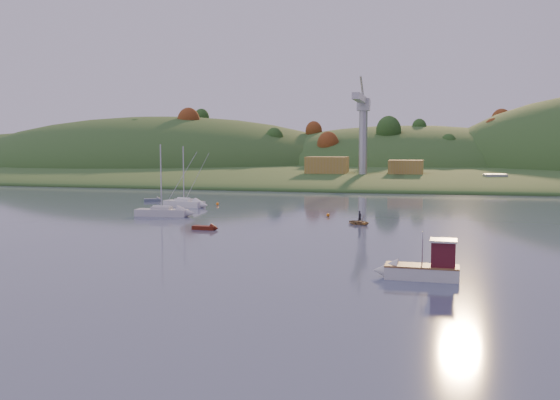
% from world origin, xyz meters
% --- Properties ---
extents(ground, '(500.00, 500.00, 0.00)m').
position_xyz_m(ground, '(0.00, 0.00, 0.00)').
color(ground, '#3E4D65').
rests_on(ground, ground).
extents(far_shore, '(620.00, 220.00, 1.50)m').
position_xyz_m(far_shore, '(0.00, 230.00, 0.00)').
color(far_shore, '#2D5020').
rests_on(far_shore, ground).
extents(shore_slope, '(640.00, 150.00, 7.00)m').
position_xyz_m(shore_slope, '(0.00, 165.00, 0.00)').
color(shore_slope, '#2D5020').
rests_on(shore_slope, ground).
extents(hill_left_far, '(120.00, 100.00, 32.00)m').
position_xyz_m(hill_left_far, '(-160.00, 215.00, 0.00)').
color(hill_left_far, '#2D5020').
rests_on(hill_left_far, ground).
extents(hill_left, '(170.00, 140.00, 44.00)m').
position_xyz_m(hill_left, '(-90.00, 200.00, 0.00)').
color(hill_left, '#2D5020').
rests_on(hill_left, ground).
extents(hill_center, '(140.00, 120.00, 36.00)m').
position_xyz_m(hill_center, '(10.00, 210.00, 0.00)').
color(hill_center, '#2D5020').
rests_on(hill_center, ground).
extents(hillside_trees, '(280.00, 50.00, 32.00)m').
position_xyz_m(hillside_trees, '(0.00, 185.00, 0.00)').
color(hillside_trees, '#1D4619').
rests_on(hillside_trees, ground).
extents(wharf, '(42.00, 16.00, 2.40)m').
position_xyz_m(wharf, '(5.00, 122.00, 1.20)').
color(wharf, slate).
rests_on(wharf, ground).
extents(shed_west, '(11.00, 8.00, 4.80)m').
position_xyz_m(shed_west, '(-8.00, 123.00, 4.80)').
color(shed_west, '#A78237').
rests_on(shed_west, wharf).
extents(shed_east, '(9.00, 7.00, 4.00)m').
position_xyz_m(shed_east, '(13.00, 124.00, 4.40)').
color(shed_east, '#A78237').
rests_on(shed_east, wharf).
extents(dock_crane, '(3.20, 28.00, 20.30)m').
position_xyz_m(dock_crane, '(2.00, 118.39, 17.17)').
color(dock_crane, '#B7B7BC').
rests_on(dock_crane, wharf).
extents(fishing_boat, '(6.76, 2.26, 4.28)m').
position_xyz_m(fishing_boat, '(18.35, 5.01, 0.95)').
color(fishing_boat, silver).
rests_on(fishing_boat, ground).
extents(sailboat_near, '(7.76, 2.82, 10.57)m').
position_xyz_m(sailboat_near, '(-19.14, 40.05, 0.70)').
color(sailboat_near, silver).
rests_on(sailboat_near, ground).
extents(sailboat_far, '(7.72, 4.16, 10.26)m').
position_xyz_m(sailboat_far, '(-21.30, 53.92, 0.68)').
color(sailboat_far, white).
rests_on(sailboat_far, ground).
extents(canoe, '(3.84, 3.58, 0.65)m').
position_xyz_m(canoe, '(10.34, 37.32, 0.32)').
color(canoe, '#9D8256').
rests_on(canoe, ground).
extents(paddler, '(0.63, 0.69, 1.58)m').
position_xyz_m(paddler, '(10.34, 37.32, 0.79)').
color(paddler, black).
rests_on(paddler, ground).
extents(red_tender, '(3.39, 1.24, 1.14)m').
position_xyz_m(red_tender, '(-7.33, 27.91, 0.24)').
color(red_tender, '#59190C').
rests_on(red_tender, ground).
extents(grey_dinghy, '(3.58, 2.65, 1.26)m').
position_xyz_m(grey_dinghy, '(-30.41, 62.28, 0.26)').
color(grey_dinghy, slate).
rests_on(grey_dinghy, ground).
extents(work_vessel, '(13.37, 7.72, 3.25)m').
position_xyz_m(work_vessel, '(35.00, 118.00, 1.16)').
color(work_vessel, slate).
rests_on(work_vessel, ground).
extents(buoy_0, '(0.50, 0.50, 0.50)m').
position_xyz_m(buoy_0, '(20.54, 11.26, 0.25)').
color(buoy_0, orange).
rests_on(buoy_0, ground).
extents(buoy_1, '(0.50, 0.50, 0.50)m').
position_xyz_m(buoy_1, '(4.82, 45.34, 0.25)').
color(buoy_1, orange).
rests_on(buoy_1, ground).
extents(buoy_2, '(0.50, 0.50, 0.50)m').
position_xyz_m(buoy_2, '(-16.65, 57.79, 0.25)').
color(buoy_2, orange).
rests_on(buoy_2, ground).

